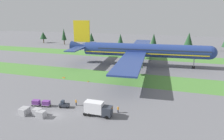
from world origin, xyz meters
The scene contains 19 objects.
ground_plane centered at (0.00, 0.00, 0.00)m, with size 400.00×400.00×0.00m, color slate.
grass_strip_near centered at (0.00, 33.86, 0.00)m, with size 320.00×16.07×0.01m, color #4C8438.
grass_strip_far centered at (0.00, 78.00, 0.00)m, with size 320.00×16.07×0.01m, color #4C8438.
airliner centered at (10.71, 55.74, 7.45)m, with size 67.81×83.19×20.81m.
baggage_tug centered at (-0.12, 4.59, 0.81)m, with size 2.76×1.67×1.97m.
cargo_dolly_lead centered at (-5.09, 3.85, 0.92)m, with size 2.40×1.81×1.55m.
cargo_dolly_second centered at (-7.96, 3.42, 0.92)m, with size 2.40×1.81×1.55m.
catering_truck centered at (10.09, 2.95, 1.95)m, with size 6.97×2.34×3.58m.
ground_crew_marshaller centered at (2.35, 6.72, 0.95)m, with size 0.49×0.36×1.74m.
ground_crew_loader centered at (14.39, 5.98, 0.95)m, with size 0.41×0.44×1.74m.
uld_container_0 centered at (-4.18, -1.20, 0.84)m, with size 2.00×1.60×1.69m, color #A3A3A8.
uld_container_1 centered at (-7.50, -2.08, 0.83)m, with size 2.00×1.60×1.65m, color #A3A3A8.
uld_container_2 centered at (-7.51, -1.47, 0.87)m, with size 2.00×1.60×1.74m, color #A3A3A8.
uld_container_3 centered at (-2.62, -1.84, 0.81)m, with size 2.00×1.60×1.63m, color #A3A3A8.
taxiway_marker_0 centered at (-13.30, 27.47, 0.28)m, with size 0.44×0.44×0.55m, color orange.
taxiway_marker_1 centered at (-2.52, 25.92, 0.23)m, with size 0.44×0.44×0.46m, color orange.
taxiway_marker_2 centered at (-13.00, 27.39, 0.27)m, with size 0.44×0.44×0.53m, color orange.
taxiway_marker_3 centered at (-13.87, 27.59, 0.24)m, with size 0.44×0.44×0.47m, color orange.
distant_tree_line centered at (3.18, 107.90, 6.79)m, with size 165.95×9.27×12.37m.
Camera 1 is at (27.01, -39.89, 24.28)m, focal length 33.27 mm.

